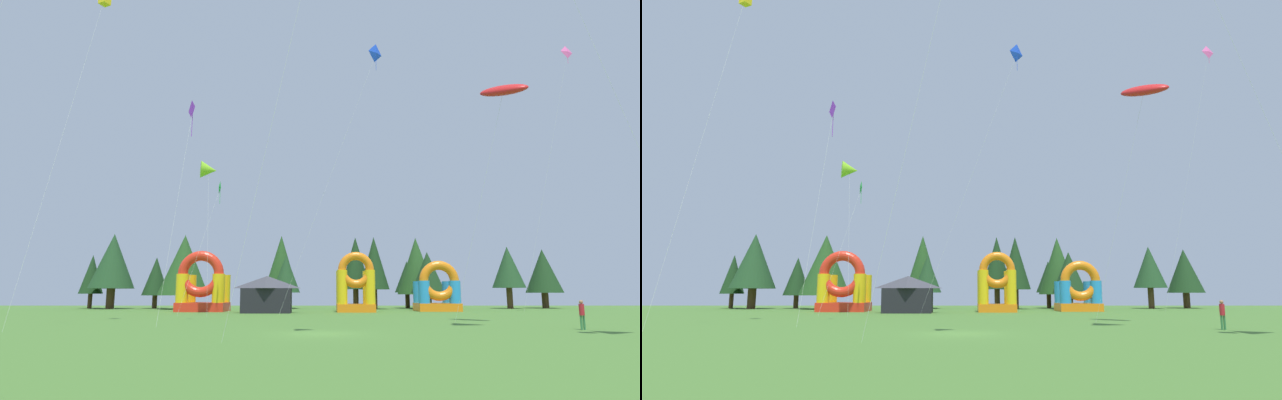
# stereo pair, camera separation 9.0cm
# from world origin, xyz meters

# --- Properties ---
(ground_plane) EXTENTS (120.00, 120.00, 0.00)m
(ground_plane) POSITION_xyz_m (0.00, 0.00, 0.00)
(ground_plane) COLOR #47752D
(kite_green_diamond) EXTENTS (3.17, 4.06, 13.33)m
(kite_green_diamond) POSITION_xyz_m (-10.30, 25.24, 12.72)
(kite_green_diamond) COLOR green
(kite_green_diamond) RESTS_ON ground_plane
(kite_blue_diamond) EXTENTS (10.28, 1.48, 26.70)m
(kite_blue_diamond) POSITION_xyz_m (5.75, 21.48, 25.87)
(kite_blue_diamond) COLOR blue
(kite_blue_diamond) RESTS_ON ground_plane
(kite_red_parafoil) EXTENTS (5.05, 5.15, 16.99)m
(kite_red_parafoil) POSITION_xyz_m (12.97, 6.91, 16.12)
(kite_red_parafoil) COLOR red
(kite_red_parafoil) RESTS_ON ground_plane
(kite_pink_diamond) EXTENTS (6.21, 3.13, 28.35)m
(kite_pink_diamond) POSITION_xyz_m (26.84, 24.67, 27.51)
(kite_pink_diamond) COLOR #EA599E
(kite_pink_diamond) RESTS_ON ground_plane
(kite_purple_diamond) EXTENTS (1.13, 4.13, 15.89)m
(kite_purple_diamond) POSITION_xyz_m (-9.32, 8.95, 15.25)
(kite_purple_diamond) COLOR purple
(kite_purple_diamond) RESTS_ON ground_plane
(kite_lime_delta) EXTENTS (2.39, 5.52, 15.39)m
(kite_lime_delta) POSITION_xyz_m (-11.38, 24.00, 14.48)
(kite_lime_delta) COLOR #8CD826
(kite_lime_delta) RESTS_ON ground_plane
(person_near_camera) EXTENTS (0.30, 0.30, 1.68)m
(person_near_camera) POSITION_xyz_m (15.15, 2.94, 1.00)
(person_near_camera) COLOR #33723F
(person_near_camera) RESTS_ON ground_plane
(inflatable_orange_dome) EXTENTS (5.45, 4.98, 6.76)m
(inflatable_orange_dome) POSITION_xyz_m (-13.31, 32.03, 2.47)
(inflatable_orange_dome) COLOR red
(inflatable_orange_dome) RESTS_ON ground_plane
(inflatable_yellow_castle) EXTENTS (4.80, 4.64, 5.71)m
(inflatable_yellow_castle) POSITION_xyz_m (13.64, 33.11, 2.05)
(inflatable_yellow_castle) COLOR orange
(inflatable_yellow_castle) RESTS_ON ground_plane
(inflatable_blue_arch) EXTENTS (4.18, 4.04, 6.54)m
(inflatable_blue_arch) POSITION_xyz_m (4.00, 30.63, 2.56)
(inflatable_blue_arch) COLOR orange
(inflatable_blue_arch) RESTS_ON ground_plane
(festival_tent) EXTENTS (5.16, 3.19, 3.85)m
(festival_tent) POSITION_xyz_m (-5.58, 27.99, 1.93)
(festival_tent) COLOR black
(festival_tent) RESTS_ON ground_plane
(tree_row_0) EXTENTS (3.17, 3.17, 7.27)m
(tree_row_0) POSITION_xyz_m (-31.43, 44.33, 4.57)
(tree_row_0) COLOR #4C331E
(tree_row_0) RESTS_ON ground_plane
(tree_row_1) EXTENTS (5.91, 5.91, 9.94)m
(tree_row_1) POSITION_xyz_m (-27.75, 42.06, 6.24)
(tree_row_1) COLOR #4C331E
(tree_row_1) RESTS_ON ground_plane
(tree_row_2) EXTENTS (3.61, 3.61, 6.89)m
(tree_row_2) POSITION_xyz_m (-22.42, 43.85, 4.28)
(tree_row_2) COLOR #4C331E
(tree_row_2) RESTS_ON ground_plane
(tree_row_3) EXTENTS (6.57, 6.57, 9.64)m
(tree_row_3) POSITION_xyz_m (-17.82, 40.79, 5.67)
(tree_row_3) COLOR #4C331E
(tree_row_3) RESTS_ON ground_plane
(tree_row_4) EXTENTS (4.78, 4.78, 10.02)m
(tree_row_4) POSITION_xyz_m (-5.37, 45.06, 6.03)
(tree_row_4) COLOR #4C331E
(tree_row_4) RESTS_ON ground_plane
(tree_row_5) EXTENTS (3.77, 3.77, 7.08)m
(tree_row_5) POSITION_xyz_m (-4.49, 42.17, 4.55)
(tree_row_5) COLOR #4C331E
(tree_row_5) RESTS_ON ground_plane
(tree_row_6) EXTENTS (4.15, 4.15, 9.74)m
(tree_row_6) POSITION_xyz_m (4.98, 44.43, 6.11)
(tree_row_6) COLOR #4C331E
(tree_row_6) RESTS_ON ground_plane
(tree_row_7) EXTENTS (3.95, 3.95, 9.41)m
(tree_row_7) POSITION_xyz_m (7.19, 41.04, 5.92)
(tree_row_7) COLOR #4C331E
(tree_row_7) RESTS_ON ground_plane
(tree_row_8) EXTENTS (3.45, 3.45, 6.45)m
(tree_row_8) POSITION_xyz_m (12.25, 45.57, 4.24)
(tree_row_8) COLOR #4C331E
(tree_row_8) RESTS_ON ground_plane
(tree_row_9) EXTENTS (5.31, 5.31, 9.64)m
(tree_row_9) POSITION_xyz_m (13.33, 44.16, 5.72)
(tree_row_9) COLOR #4C331E
(tree_row_9) RESTS_ON ground_plane
(tree_row_10) EXTENTS (4.47, 4.47, 7.36)m
(tree_row_10) POSITION_xyz_m (14.07, 40.29, 4.65)
(tree_row_10) COLOR #4C331E
(tree_row_10) RESTS_ON ground_plane
(tree_row_11) EXTENTS (4.37, 4.37, 8.31)m
(tree_row_11) POSITION_xyz_m (25.58, 43.05, 5.46)
(tree_row_11) COLOR #4C331E
(tree_row_11) RESTS_ON ground_plane
(tree_row_12) EXTENTS (4.96, 4.96, 8.10)m
(tree_row_12) POSITION_xyz_m (31.13, 44.90, 5.05)
(tree_row_12) COLOR #4C331E
(tree_row_12) RESTS_ON ground_plane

